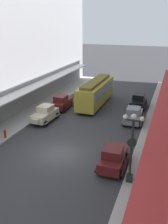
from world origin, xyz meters
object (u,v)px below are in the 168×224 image
at_px(parked_car_1, 138,101).
at_px(parked_car_4, 113,157).
at_px(parked_car_2, 45,113).
at_px(fire_hydrant, 5,134).
at_px(parked_car_0, 133,115).
at_px(parked_car_3, 62,102).
at_px(lamp_post_with_clock, 132,146).
at_px(pedestrian_0, 141,178).
at_px(streetcar, 96,92).

xyz_separation_m(parked_car_1, parked_car_4, (0.27, -15.15, 0.00)).
bearing_deg(parked_car_2, fire_hydrant, -105.18).
relative_size(parked_car_0, parked_car_3, 1.00).
xyz_separation_m(parked_car_2, fire_hydrant, (-1.48, -5.47, -0.38)).
bearing_deg(lamp_post_with_clock, fire_hydrant, 167.16).
xyz_separation_m(parked_car_3, fire_hydrant, (-1.52, -9.97, -0.38)).
distance_m(parked_car_2, fire_hydrant, 5.68).
xyz_separation_m(lamp_post_with_clock, fire_hydrant, (-12.75, 2.91, -2.42)).
height_order(parked_car_1, parked_car_3, same).
relative_size(parked_car_1, parked_car_3, 1.00).
bearing_deg(lamp_post_with_clock, parked_car_0, 98.11).
distance_m(parked_car_1, parked_car_2, 12.60).
relative_size(parked_car_3, pedestrian_0, 2.58).
relative_size(lamp_post_with_clock, pedestrian_0, 3.09).
relative_size(fire_hydrant, pedestrian_0, 0.49).
bearing_deg(parked_car_2, parked_car_1, 41.69).
bearing_deg(lamp_post_with_clock, parked_car_2, 143.38).
distance_m(lamp_post_with_clock, fire_hydrant, 13.30).
bearing_deg(streetcar, parked_car_0, -37.70).
bearing_deg(parked_car_1, parked_car_0, -87.48).
relative_size(parked_car_1, pedestrian_0, 2.57).
relative_size(parked_car_0, lamp_post_with_clock, 0.83).
height_order(parked_car_4, streetcar, streetcar).
bearing_deg(parked_car_4, parked_car_1, 91.00).
distance_m(parked_car_0, fire_hydrant, 13.99).
bearing_deg(parked_car_2, streetcar, 63.74).
bearing_deg(lamp_post_with_clock, parked_car_4, 134.91).
bearing_deg(fire_hydrant, lamp_post_with_clock, -12.84).
bearing_deg(parked_car_4, parked_car_2, 145.00).
xyz_separation_m(parked_car_3, pedestrian_0, (12.12, -13.45, 0.07)).
relative_size(parked_car_2, parked_car_4, 1.00).
bearing_deg(parked_car_4, streetcar, 112.49).
bearing_deg(parked_car_0, streetcar, 142.30).
height_order(fire_hydrant, pedestrian_0, pedestrian_0).
height_order(parked_car_3, lamp_post_with_clock, lamp_post_with_clock).
relative_size(parked_car_4, fire_hydrant, 5.24).
distance_m(parked_car_0, parked_car_4, 9.78).
bearing_deg(pedestrian_0, fire_hydrant, 165.67).
distance_m(parked_car_0, streetcar, 7.53).
bearing_deg(parked_car_2, lamp_post_with_clock, -36.62).
relative_size(streetcar, fire_hydrant, 11.71).
relative_size(parked_car_1, lamp_post_with_clock, 0.83).
xyz_separation_m(parked_car_1, parked_car_2, (-9.41, -8.38, 0.00)).
distance_m(parked_car_3, parked_car_4, 14.84).
relative_size(parked_car_2, streetcar, 0.45).
relative_size(lamp_post_with_clock, fire_hydrant, 6.29).
height_order(parked_car_1, streetcar, streetcar).
xyz_separation_m(parked_car_3, streetcar, (3.70, 3.07, 0.96)).
xyz_separation_m(parked_car_0, parked_car_1, (-0.24, 5.38, 0.00)).
relative_size(parked_car_0, parked_car_2, 1.00).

